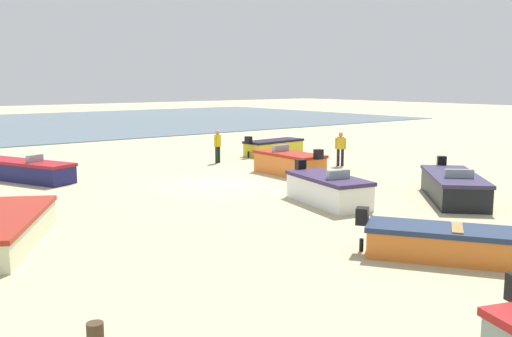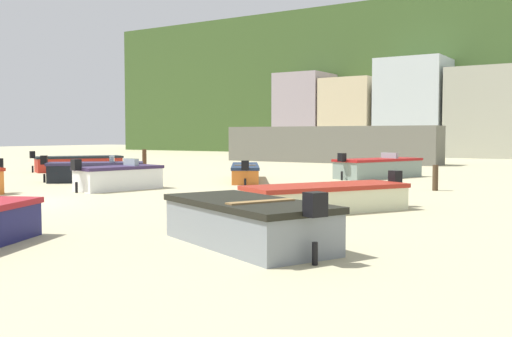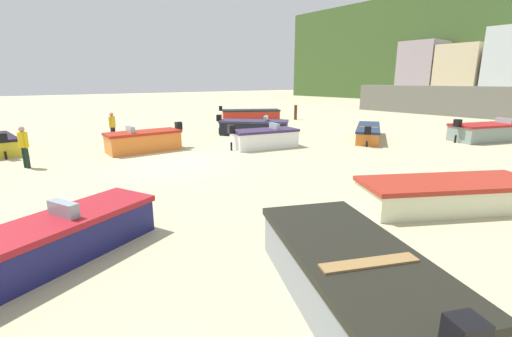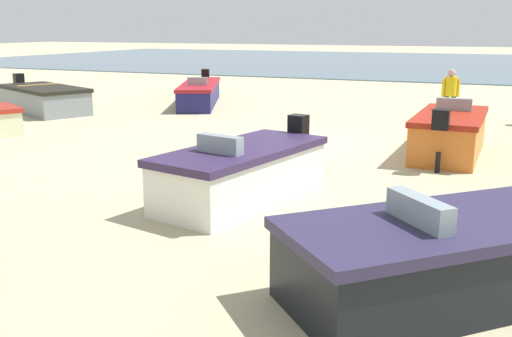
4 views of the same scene
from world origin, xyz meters
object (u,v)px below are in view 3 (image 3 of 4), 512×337
(boat_grey_1, at_px, (351,275))
(boat_orange_9, at_px, (368,132))
(boat_grey_4, at_px, (491,132))
(boat_cream_6, at_px, (449,194))
(boat_white_7, at_px, (264,138))
(boat_orange_5, at_px, (144,141))
(beach_walker_distant, at_px, (112,125))
(boat_red_0, at_px, (251,115))
(boat_navy_3, at_px, (17,255))
(boat_black_2, at_px, (254,127))
(mooring_post_near_water, at_px, (296,112))
(beach_walker_foreground, at_px, (24,144))

(boat_grey_1, bearing_deg, boat_orange_9, 58.02)
(boat_grey_4, relative_size, boat_cream_6, 1.06)
(boat_white_7, bearing_deg, boat_grey_4, 73.90)
(boat_grey_1, distance_m, boat_orange_9, 16.15)
(boat_orange_5, distance_m, beach_walker_distant, 3.62)
(boat_red_0, xyz_separation_m, boat_navy_3, (17.07, -17.93, -0.04))
(boat_red_0, relative_size, boat_grey_4, 0.97)
(boat_red_0, bearing_deg, boat_black_2, -5.17)
(boat_navy_3, distance_m, boat_cream_6, 9.81)
(boat_navy_3, distance_m, boat_orange_5, 11.13)
(boat_orange_9, xyz_separation_m, mooring_post_near_water, (-9.93, 3.84, 0.25))
(boat_red_0, relative_size, boat_white_7, 1.36)
(boat_orange_9, bearing_deg, boat_red_0, 143.72)
(boat_navy_3, xyz_separation_m, beach_walker_foreground, (-9.07, 0.98, 0.54))
(boat_red_0, height_order, boat_navy_3, boat_red_0)
(boat_black_2, bearing_deg, boat_white_7, 14.95)
(boat_black_2, distance_m, boat_white_7, 4.36)
(boat_red_0, distance_m, boat_orange_5, 14.30)
(boat_orange_9, bearing_deg, boat_navy_3, -107.39)
(boat_black_2, relative_size, boat_navy_3, 0.76)
(boat_black_2, xyz_separation_m, mooring_post_near_water, (-4.58, 8.05, 0.17))
(boat_navy_3, distance_m, beach_walker_distant, 14.17)
(boat_cream_6, xyz_separation_m, mooring_post_near_water, (-17.97, 11.86, 0.24))
(boat_grey_4, height_order, boat_white_7, boat_grey_4)
(boat_red_0, bearing_deg, boat_cream_6, 7.28)
(boat_orange_5, relative_size, beach_walker_foreground, 2.27)
(boat_navy_3, xyz_separation_m, boat_orange_5, (-9.50, 5.80, 0.08))
(boat_orange_5, height_order, boat_cream_6, boat_orange_5)
(boat_red_0, xyz_separation_m, boat_black_2, (6.67, -4.78, 0.00))
(boat_red_0, height_order, boat_cream_6, boat_red_0)
(boat_grey_1, relative_size, boat_navy_3, 0.79)
(boat_grey_4, distance_m, beach_walker_foreground, 23.06)
(boat_black_2, height_order, beach_walker_foreground, beach_walker_foreground)
(boat_orange_5, bearing_deg, boat_navy_3, 149.78)
(boat_orange_5, relative_size, boat_orange_9, 0.73)
(boat_orange_5, bearing_deg, boat_cream_6, -163.00)
(boat_grey_1, distance_m, boat_navy_3, 5.55)
(boat_white_7, xyz_separation_m, boat_orange_9, (1.61, 6.46, -0.10))
(boat_red_0, distance_m, boat_cream_6, 21.82)
(boat_grey_4, height_order, beach_walker_distant, beach_walker_distant)
(boat_orange_5, relative_size, beach_walker_distant, 2.27)
(boat_white_7, bearing_deg, boat_orange_9, 88.37)
(boat_orange_5, distance_m, boat_white_7, 5.85)
(mooring_post_near_water, height_order, beach_walker_foreground, beach_walker_foreground)
(mooring_post_near_water, bearing_deg, boat_red_0, -122.60)
(boat_black_2, distance_m, beach_walker_foreground, 12.25)
(boat_cream_6, relative_size, beach_walker_foreground, 3.00)
(boat_orange_9, height_order, mooring_post_near_water, mooring_post_near_water)
(boat_white_7, bearing_deg, boat_grey_1, -20.99)
(boat_black_2, relative_size, boat_white_7, 1.11)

